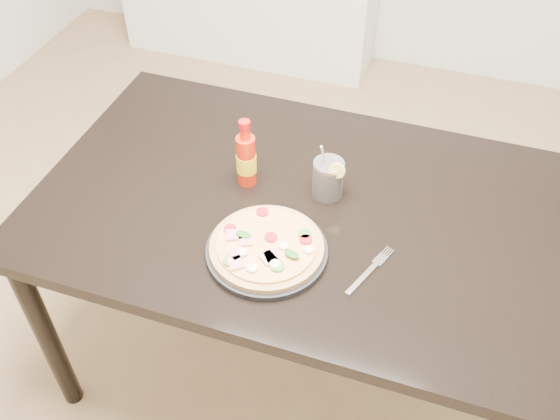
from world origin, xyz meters
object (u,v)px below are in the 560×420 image
(plate, at_px, (267,251))
(hot_sauce_bottle, at_px, (246,159))
(pizza, at_px, (266,246))
(fork, at_px, (371,269))
(media_console, at_px, (248,13))
(cola_cup, at_px, (328,179))
(dining_table, at_px, (294,223))

(plate, bearing_deg, hot_sauce_bottle, 121.14)
(pizza, relative_size, fork, 1.57)
(plate, relative_size, media_console, 0.22)
(cola_cup, bearing_deg, dining_table, -141.45)
(plate, distance_m, pizza, 0.02)
(plate, distance_m, media_console, 2.31)
(media_console, bearing_deg, pizza, -67.57)
(cola_cup, height_order, media_console, cola_cup)
(cola_cup, xyz_separation_m, media_console, (-0.94, 1.82, -0.55))
(hot_sauce_bottle, relative_size, media_console, 0.15)
(pizza, xyz_separation_m, cola_cup, (0.08, 0.26, 0.02))
(dining_table, height_order, hot_sauce_bottle, hot_sauce_bottle)
(cola_cup, bearing_deg, hot_sauce_bottle, -173.54)
(hot_sauce_bottle, distance_m, fork, 0.46)
(pizza, relative_size, media_console, 0.20)
(hot_sauce_bottle, xyz_separation_m, media_console, (-0.72, 1.85, -0.58))
(hot_sauce_bottle, height_order, cola_cup, hot_sauce_bottle)
(fork, bearing_deg, plate, -151.90)
(plate, bearing_deg, pizza, -92.96)
(plate, distance_m, hot_sauce_bottle, 0.28)
(plate, bearing_deg, fork, 6.61)
(media_console, bearing_deg, fork, -61.39)
(dining_table, bearing_deg, pizza, -92.30)
(dining_table, relative_size, pizza, 4.93)
(pizza, bearing_deg, plate, 87.04)
(hot_sauce_bottle, relative_size, fork, 1.15)
(hot_sauce_bottle, bearing_deg, plate, -58.86)
(cola_cup, height_order, fork, cola_cup)
(plate, height_order, media_console, plate)
(media_console, bearing_deg, cola_cup, -62.63)
(hot_sauce_bottle, bearing_deg, media_console, 111.26)
(cola_cup, relative_size, media_console, 0.12)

